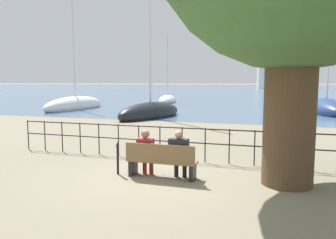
# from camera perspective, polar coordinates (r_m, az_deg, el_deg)

# --- Properties ---
(ground_plane) EXTENTS (1000.00, 1000.00, 0.00)m
(ground_plane) POSITION_cam_1_polar(r_m,az_deg,el_deg) (8.55, -1.04, -10.02)
(ground_plane) COLOR #7A705B
(harbor_water) EXTENTS (600.00, 300.00, 0.01)m
(harbor_water) POSITION_cam_1_polar(r_m,az_deg,el_deg) (169.24, 16.97, 5.44)
(harbor_water) COLOR #47607A
(harbor_water) RESTS_ON ground_plane
(park_bench) EXTENTS (1.81, 0.45, 0.90)m
(park_bench) POSITION_cam_1_polar(r_m,az_deg,el_deg) (8.37, -1.19, -7.29)
(park_bench) COLOR brown
(park_bench) RESTS_ON ground_plane
(seated_person_left) EXTENTS (0.42, 0.35, 1.22)m
(seated_person_left) POSITION_cam_1_polar(r_m,az_deg,el_deg) (8.54, -3.87, -5.38)
(seated_person_left) COLOR maroon
(seated_person_left) RESTS_ON ground_plane
(seated_person_right) EXTENTS (0.49, 0.35, 1.23)m
(seated_person_right) POSITION_cam_1_polar(r_m,az_deg,el_deg) (8.26, 1.93, -5.75)
(seated_person_right) COLOR black
(seated_person_right) RESTS_ON ground_plane
(promenade_railing) EXTENTS (11.71, 0.04, 1.05)m
(promenade_railing) POSITION_cam_1_polar(r_m,az_deg,el_deg) (10.19, 2.47, -3.30)
(promenade_railing) COLOR black
(promenade_railing) RESTS_ON ground_plane
(closed_umbrella) EXTENTS (0.09, 0.09, 0.87)m
(closed_umbrella) POSITION_cam_1_polar(r_m,az_deg,el_deg) (8.79, -8.75, -6.35)
(closed_umbrella) COLOR black
(closed_umbrella) RESTS_ON ground_plane
(sailboat_0) EXTENTS (3.08, 6.42, 8.27)m
(sailboat_0) POSITION_cam_1_polar(r_m,az_deg,el_deg) (39.41, -0.09, 3.43)
(sailboat_0) COLOR white
(sailboat_0) RESTS_ON ground_plane
(sailboat_3) EXTENTS (2.12, 8.36, 11.03)m
(sailboat_3) POSITION_cam_1_polar(r_m,az_deg,el_deg) (30.50, -15.84, 2.42)
(sailboat_3) COLOR white
(sailboat_3) RESTS_ON ground_plane
(sailboat_4) EXTENTS (3.49, 6.73, 11.88)m
(sailboat_4) POSITION_cam_1_polar(r_m,az_deg,el_deg) (22.42, -3.07, 1.25)
(sailboat_4) COLOR black
(sailboat_4) RESTS_ON ground_plane
(sailboat_5) EXTENTS (3.58, 7.70, 8.05)m
(sailboat_5) POSITION_cam_1_polar(r_m,az_deg,el_deg) (28.53, 25.82, 1.70)
(sailboat_5) COLOR navy
(sailboat_5) RESTS_ON ground_plane
(harbor_lighthouse) EXTENTS (5.75, 5.75, 25.43)m
(harbor_lighthouse) POSITION_cam_1_polar(r_m,az_deg,el_deg) (124.99, 16.69, 10.59)
(harbor_lighthouse) COLOR white
(harbor_lighthouse) RESTS_ON ground_plane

